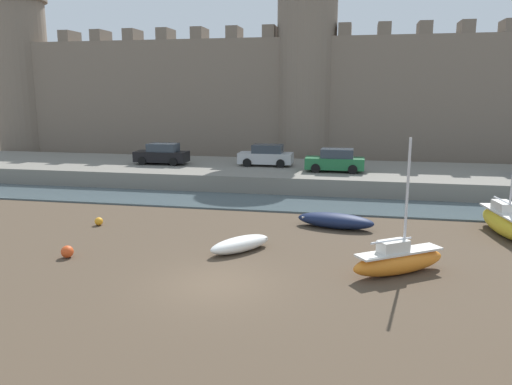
{
  "coord_description": "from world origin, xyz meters",
  "views": [
    {
      "loc": [
        4.75,
        -16.24,
        6.77
      ],
      "look_at": [
        0.56,
        4.45,
        2.5
      ],
      "focal_mm": 35.0,
      "sensor_mm": 36.0,
      "label": 1
    }
  ],
  "objects": [
    {
      "name": "ground_plane",
      "position": [
        0.0,
        0.0,
        0.0
      ],
      "size": [
        160.0,
        160.0,
        0.0
      ],
      "primitive_type": "plane",
      "color": "#4C3D2D"
    },
    {
      "name": "water_channel",
      "position": [
        0.0,
        13.38,
        0.05
      ],
      "size": [
        80.0,
        4.5,
        0.1
      ],
      "primitive_type": "cube",
      "color": "#47565B",
      "rests_on": "ground"
    },
    {
      "name": "quay_road",
      "position": [
        0.0,
        20.63,
        0.61
      ],
      "size": [
        70.26,
        10.0,
        1.22
      ],
      "primitive_type": "cube",
      "color": "slate",
      "rests_on": "ground"
    },
    {
      "name": "castle",
      "position": [
        -0.0,
        30.33,
        6.98
      ],
      "size": [
        64.22,
        5.97,
        19.61
      ],
      "color": "#7A6B5B",
      "rests_on": "ground"
    },
    {
      "name": "rowboat_foreground_left",
      "position": [
        3.84,
        8.48,
        0.4
      ],
      "size": [
        4.07,
        2.01,
        0.76
      ],
      "color": "#141E3D",
      "rests_on": "ground"
    },
    {
      "name": "sailboat_foreground_right",
      "position": [
        6.47,
        2.37,
        0.56
      ],
      "size": [
        3.85,
        3.09,
        5.16
      ],
      "color": "orange",
      "rests_on": "ground"
    },
    {
      "name": "sailboat_near_channel_left",
      "position": [
        11.88,
        8.78,
        0.66
      ],
      "size": [
        1.84,
        4.72,
        5.64
      ],
      "color": "yellow",
      "rests_on": "ground"
    },
    {
      "name": "rowboat_midflat_centre",
      "position": [
        -0.0,
        3.83,
        0.34
      ],
      "size": [
        2.69,
        3.0,
        0.65
      ],
      "color": "silver",
      "rests_on": "ground"
    },
    {
      "name": "mooring_buoy_off_centre",
      "position": [
        -6.87,
        1.6,
        0.26
      ],
      "size": [
        0.51,
        0.51,
        0.51
      ],
      "primitive_type": "sphere",
      "color": "#E04C1E",
      "rests_on": "ground"
    },
    {
      "name": "mooring_buoy_mid_mud",
      "position": [
        -8.15,
        6.57,
        0.21
      ],
      "size": [
        0.42,
        0.42,
        0.42
      ],
      "primitive_type": "sphere",
      "color": "orange",
      "rests_on": "ground"
    },
    {
      "name": "car_quay_centre_west",
      "position": [
        3.31,
        19.12,
        2.0
      ],
      "size": [
        4.1,
        1.89,
        1.62
      ],
      "color": "#1E6638",
      "rests_on": "quay_road"
    },
    {
      "name": "car_quay_east",
      "position": [
        -10.14,
        20.27,
        2.0
      ],
      "size": [
        4.1,
        1.89,
        1.62
      ],
      "color": "black",
      "rests_on": "quay_road"
    },
    {
      "name": "car_quay_west",
      "position": [
        -1.99,
        20.98,
        2.0
      ],
      "size": [
        4.1,
        1.89,
        1.62
      ],
      "color": "#B2B5B7",
      "rests_on": "quay_road"
    }
  ]
}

